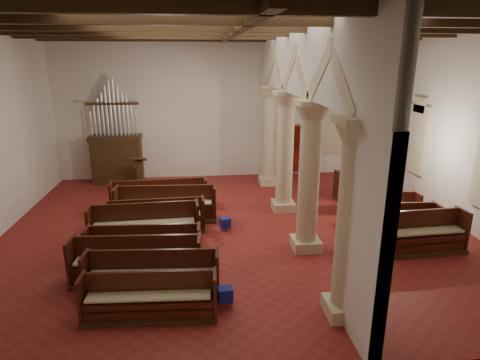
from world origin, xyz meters
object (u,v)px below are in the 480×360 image
object	(u,v)px
nave_pew_0	(150,303)
aisle_pew_0	(423,238)
pipe_organ	(116,150)
processional_banner	(312,163)
lectern	(141,176)

from	to	relation	value
nave_pew_0	aisle_pew_0	distance (m)	7.41
pipe_organ	processional_banner	size ratio (longest dim) A/B	1.83
lectern	nave_pew_0	world-z (taller)	lectern
processional_banner	aisle_pew_0	size ratio (longest dim) A/B	1.05
aisle_pew_0	processional_banner	bearing A→B (deg)	97.31
lectern	pipe_organ	bearing A→B (deg)	137.58
processional_banner	nave_pew_0	bearing A→B (deg)	-116.35
lectern	aisle_pew_0	xyz separation A→B (m)	(8.33, -6.26, -0.19)
processional_banner	aisle_pew_0	distance (m)	6.87
lectern	nave_pew_0	distance (m)	8.54
processional_banner	lectern	bearing A→B (deg)	-169.14
pipe_organ	aisle_pew_0	size ratio (longest dim) A/B	1.92
nave_pew_0	pipe_organ	bearing A→B (deg)	106.66
pipe_organ	lectern	xyz separation A→B (m)	(1.10, -1.23, -0.80)
nave_pew_0	aisle_pew_0	bearing A→B (deg)	20.17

